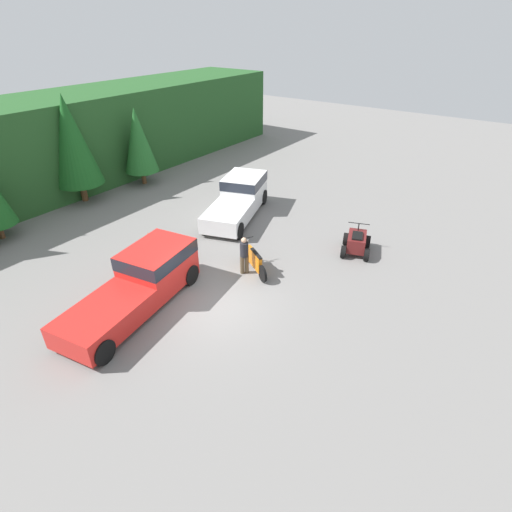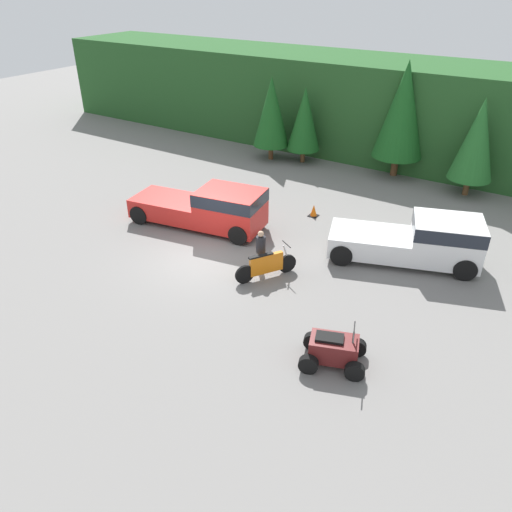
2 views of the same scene
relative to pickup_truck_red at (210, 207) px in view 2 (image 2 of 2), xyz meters
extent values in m
plane|color=slate|center=(1.45, -2.32, -0.98)|extent=(80.00, 80.00, 0.00)
cube|color=#235123|center=(1.45, 13.68, 1.70)|extent=(44.00, 6.00, 5.35)
cylinder|color=brown|center=(-2.48, 9.13, -0.55)|extent=(0.28, 0.28, 0.85)
cone|color=#19561E|center=(-2.48, 9.13, 1.80)|extent=(2.07, 2.07, 3.86)
cylinder|color=brown|center=(-0.64, 9.66, -0.59)|extent=(0.26, 0.26, 0.77)
cone|color=#19561E|center=(-0.64, 9.66, 1.53)|extent=(1.87, 1.87, 3.49)
cylinder|color=brown|center=(4.55, 10.46, -0.44)|extent=(0.36, 0.36, 1.08)
cone|color=#19561E|center=(4.55, 10.46, 2.55)|extent=(2.63, 2.63, 4.90)
cylinder|color=brown|center=(8.48, 9.77, -0.55)|extent=(0.28, 0.28, 0.85)
cone|color=#236628|center=(8.48, 9.77, 1.82)|extent=(2.09, 2.09, 3.89)
cube|color=red|center=(0.95, 0.16, 0.07)|extent=(2.94, 2.37, 1.62)
cube|color=#1E232D|center=(0.95, 0.16, 0.60)|extent=(2.96, 2.40, 0.52)
cube|color=red|center=(-1.96, -0.32, -0.34)|extent=(3.52, 2.47, 0.82)
cylinder|color=black|center=(1.58, 1.17, -0.56)|extent=(0.87, 0.41, 0.84)
cylinder|color=black|center=(1.87, -0.61, -0.56)|extent=(0.87, 0.41, 0.84)
cylinder|color=black|center=(-3.17, 0.39, -0.56)|extent=(0.87, 0.41, 0.84)
cylinder|color=black|center=(-2.87, -1.38, -0.56)|extent=(0.87, 0.41, 0.84)
cube|color=white|center=(9.30, 2.21, 0.07)|extent=(2.99, 2.67, 1.62)
cube|color=#1E232D|center=(9.30, 2.21, 0.60)|extent=(3.01, 2.69, 0.52)
cube|color=white|center=(6.69, 1.32, -0.34)|extent=(3.51, 2.85, 0.82)
cylinder|color=black|center=(9.67, 3.29, -0.56)|extent=(0.89, 0.54, 0.84)
cylinder|color=black|center=(10.25, 1.58, -0.56)|extent=(0.89, 0.54, 0.84)
cylinder|color=black|center=(5.48, 1.85, -0.56)|extent=(0.89, 0.54, 0.84)
cylinder|color=black|center=(6.07, 0.15, -0.56)|extent=(0.89, 0.54, 0.84)
cylinder|color=black|center=(4.60, -1.42, -0.62)|extent=(0.46, 0.66, 0.71)
cylinder|color=black|center=(3.70, -2.90, -0.62)|extent=(0.46, 0.66, 0.71)
cube|color=orange|center=(4.15, -2.16, -0.40)|extent=(0.81, 1.19, 0.72)
cylinder|color=#B7B7BC|center=(4.57, -1.47, -0.21)|extent=(0.20, 0.29, 0.80)
cylinder|color=black|center=(4.57, -1.47, 0.21)|extent=(0.53, 0.34, 0.04)
cube|color=black|center=(4.04, -2.35, -0.01)|extent=(0.61, 0.88, 0.06)
cylinder|color=black|center=(8.58, -4.35, -0.70)|extent=(0.60, 0.40, 0.56)
cylinder|color=black|center=(8.93, -5.31, -0.70)|extent=(0.60, 0.40, 0.56)
cylinder|color=black|center=(7.38, -4.78, -0.70)|extent=(0.60, 0.40, 0.56)
cylinder|color=black|center=(7.73, -5.74, -0.70)|extent=(0.60, 0.40, 0.56)
cube|color=#5B1919|center=(8.15, -5.05, -0.44)|extent=(1.54, 1.20, 0.66)
cylinder|color=black|center=(8.62, -4.88, 0.07)|extent=(0.06, 0.06, 0.35)
cylinder|color=black|center=(8.62, -4.88, 0.24)|extent=(0.36, 0.92, 0.04)
cube|color=black|center=(8.02, -5.10, -0.07)|extent=(0.89, 0.69, 0.08)
cylinder|color=brown|center=(3.69, -1.86, -0.56)|extent=(0.25, 0.25, 0.84)
cylinder|color=brown|center=(3.84, -1.99, -0.56)|extent=(0.25, 0.25, 0.84)
cylinder|color=#232328|center=(3.76, -1.93, 0.17)|extent=(0.49, 0.49, 0.63)
sphere|color=tan|center=(3.76, -1.93, 0.60)|extent=(0.32, 0.32, 0.23)
cube|color=black|center=(3.24, 3.44, -0.96)|extent=(0.42, 0.42, 0.03)
cone|color=orange|center=(3.24, 3.44, -0.70)|extent=(0.32, 0.32, 0.55)
camera|label=1|loc=(-7.52, -10.54, 8.38)|focal=28.00mm
camera|label=2|loc=(12.15, -15.34, 8.85)|focal=35.00mm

